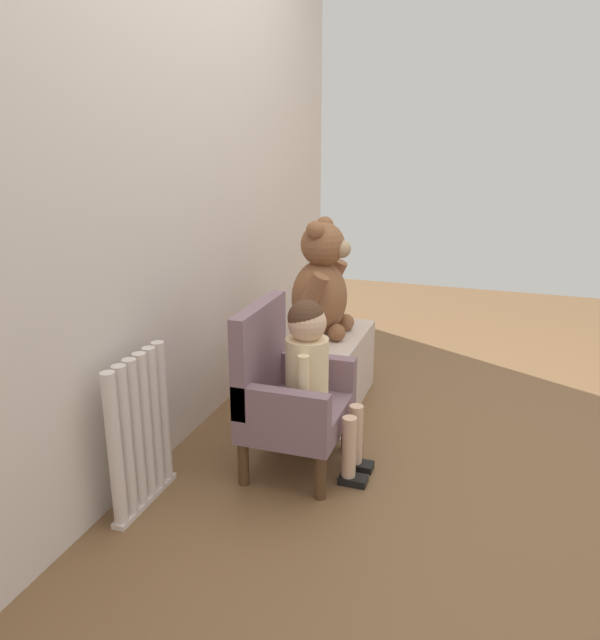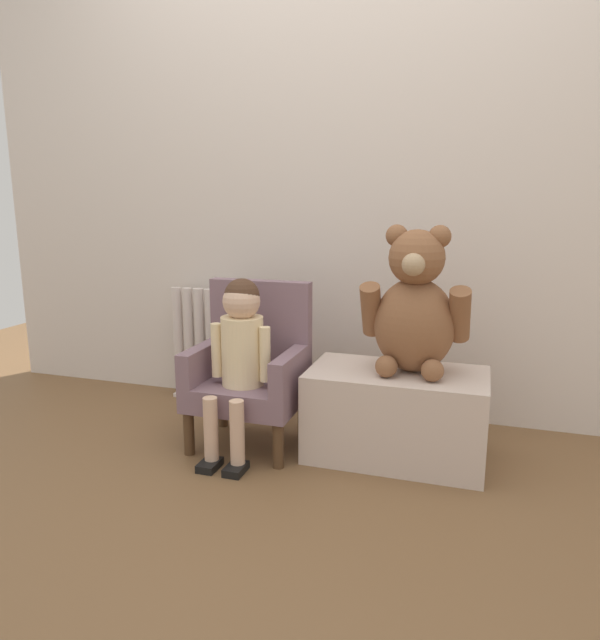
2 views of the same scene
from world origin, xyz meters
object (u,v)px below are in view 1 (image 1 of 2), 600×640
at_px(child_figure, 313,363).
at_px(large_teddy_bear, 321,285).
at_px(low_bench, 321,371).
at_px(child_armchair, 286,392).
at_px(radiator, 140,432).

bearing_deg(child_figure, large_teddy_bear, 14.05).
relative_size(child_figure, low_bench, 1.03).
bearing_deg(child_armchair, child_figure, -90.00).
relative_size(child_armchair, large_teddy_bear, 1.20).
bearing_deg(radiator, low_bench, -19.84).
relative_size(low_bench, large_teddy_bear, 1.22).
relative_size(child_figure, large_teddy_bear, 1.25).
xyz_separation_m(child_armchair, low_bench, (0.61, 0.03, -0.15)).
height_order(child_armchair, large_teddy_bear, large_teddy_bear).
height_order(child_figure, low_bench, child_figure).
relative_size(child_armchair, child_figure, 0.95).
bearing_deg(child_figure, low_bench, 13.53).
bearing_deg(child_armchair, radiator, 136.22).
xyz_separation_m(child_armchair, child_figure, (-0.00, -0.11, 0.14)).
relative_size(radiator, child_figure, 0.81).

